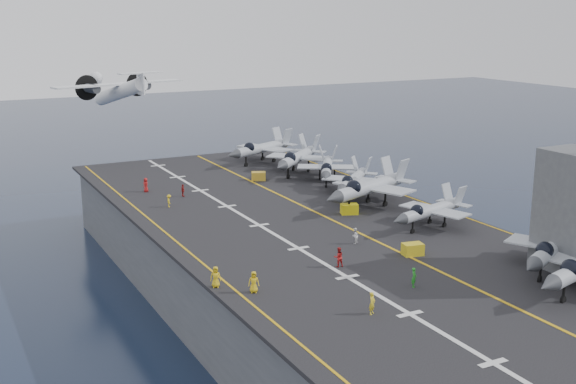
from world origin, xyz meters
name	(u,v)px	position (x,y,z in m)	size (l,w,h in m)	color
ground	(302,297)	(0.00, 0.00, 0.00)	(500.00, 500.00, 0.00)	#142135
hull	(303,260)	(0.00, 0.00, 5.00)	(36.00, 90.00, 10.00)	#56595E
flight_deck	(303,221)	(0.00, 0.00, 10.20)	(38.00, 92.00, 0.40)	black
foul_line	(324,216)	(3.00, 0.00, 10.42)	(0.35, 90.00, 0.02)	gold
landing_centerline	(259,225)	(-6.00, 0.00, 10.42)	(0.50, 90.00, 0.02)	silver
deck_edge_port	(172,238)	(-17.00, 0.00, 10.42)	(0.25, 90.00, 0.02)	gold
deck_edge_stbd	(422,202)	(18.50, 0.00, 10.42)	(0.25, 90.00, 0.02)	gold
fighter_jet_1	(554,246)	(13.25, -27.65, 12.92)	(17.29, 15.12, 5.03)	gray
fighter_jet_3	(431,209)	(11.86, -10.17, 12.63)	(14.71, 11.82, 4.45)	gray
fighter_jet_4	(370,186)	(10.64, 1.13, 13.25)	(19.29, 16.23, 5.70)	#98A2A8
fighter_jet_5	(353,179)	(12.18, 7.64, 12.70)	(15.72, 15.49, 4.60)	#8F959D
fighter_jet_6	(327,166)	(13.22, 16.59, 12.76)	(14.89, 16.33, 4.72)	#8C949B
fighter_jet_7	(298,156)	(12.19, 24.08, 13.11)	(18.55, 18.13, 5.41)	#9AA1AC
fighter_jet_8	(262,147)	(10.81, 34.38, 13.06)	(18.18, 15.66, 5.32)	#8E969D
tow_cart_a	(413,249)	(3.69, -17.51, 11.04)	(2.34, 1.74, 1.27)	gold
tow_cart_b	(349,209)	(6.41, -0.64, 11.05)	(2.51, 2.07, 1.29)	#D5C70F
tow_cart_c	(259,176)	(4.37, 22.23, 11.04)	(2.53, 2.16, 1.29)	gold
crew_0	(254,282)	(-15.68, -19.38, 11.41)	(1.43, 1.20, 2.03)	yellow
crew_1	(372,303)	(-8.82, -28.45, 11.38)	(1.41, 1.29, 1.96)	yellow
crew_2	(339,257)	(-5.19, -17.01, 11.43)	(1.34, 1.00, 2.05)	#B21919
crew_3	(169,201)	(-12.90, 13.28, 11.24)	(0.85, 1.12, 1.68)	yellow
crew_4	(183,190)	(-9.38, 17.82, 11.27)	(0.70, 1.05, 1.74)	maroon
crew_5	(146,185)	(-13.16, 22.92, 11.42)	(1.03, 1.36, 2.04)	#B21919
crew_6	(414,277)	(-1.86, -25.04, 11.35)	(1.32, 1.35, 1.89)	#1F8F21
crew_7	(355,236)	(0.36, -11.40, 11.31)	(1.31, 1.20, 1.82)	white
transport_plane	(120,92)	(-8.16, 53.99, 21.60)	(28.19, 22.46, 5.86)	#BABDBF
crew_8	(216,277)	(-18.29, -16.55, 11.41)	(1.43, 1.20, 2.03)	yellow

